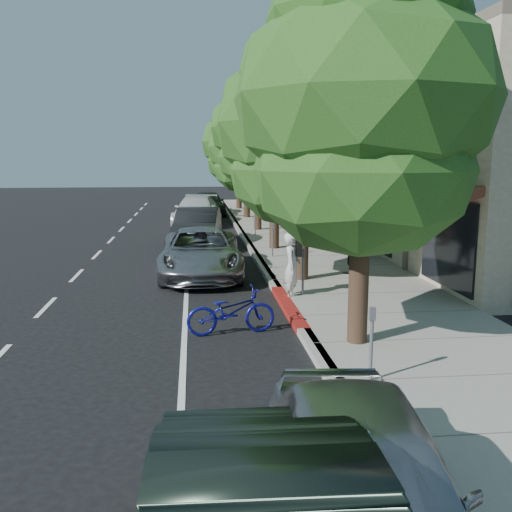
{
  "coord_description": "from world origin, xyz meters",
  "views": [
    {
      "loc": [
        -2.35,
        -12.81,
        3.87
      ],
      "look_at": [
        -0.79,
        1.39,
        1.35
      ],
      "focal_mm": 40.0,
      "sensor_mm": 36.0,
      "label": 1
    }
  ],
  "objects": [
    {
      "name": "street_tree_1",
      "position": [
        0.9,
        4.0,
        4.68
      ],
      "size": [
        5.3,
        5.3,
        7.78
      ],
      "color": "black",
      "rests_on": "ground"
    },
    {
      "name": "pedestrian",
      "position": [
        2.56,
        4.7,
        0.95
      ],
      "size": [
        0.98,
        0.93,
        1.6
      ],
      "primitive_type": "imported",
      "rotation": [
        0.0,
        0.0,
        3.73
      ],
      "color": "black",
      "rests_on": "sidewalk"
    },
    {
      "name": "near_car_a",
      "position": [
        -0.81,
        -8.0,
        0.78
      ],
      "size": [
        2.27,
        4.71,
        1.55
      ],
      "primitive_type": "imported",
      "rotation": [
        0.0,
        0.0,
        -0.1
      ],
      "color": "#A5A5AA",
      "rests_on": "ground"
    },
    {
      "name": "sidewalk",
      "position": [
        2.3,
        8.0,
        0.07
      ],
      "size": [
        4.6,
        56.0,
        0.15
      ],
      "primitive_type": "cube",
      "color": "gray",
      "rests_on": "ground"
    },
    {
      "name": "silver_suv",
      "position": [
        -2.14,
        5.5,
        0.77
      ],
      "size": [
        2.64,
        5.59,
        1.55
      ],
      "primitive_type": "imported",
      "rotation": [
        0.0,
        0.0,
        -0.01
      ],
      "color": "#9C9B9F",
      "rests_on": "ground"
    },
    {
      "name": "storefront_building",
      "position": [
        9.6,
        18.0,
        3.5
      ],
      "size": [
        10.0,
        36.0,
        7.0
      ],
      "primitive_type": "cube",
      "color": "beige",
      "rests_on": "ground"
    },
    {
      "name": "street_tree_2",
      "position": [
        0.9,
        10.0,
        4.55
      ],
      "size": [
        4.4,
        4.4,
        7.34
      ],
      "color": "black",
      "rests_on": "ground"
    },
    {
      "name": "street_tree_3",
      "position": [
        0.9,
        16.0,
        5.11
      ],
      "size": [
        4.86,
        4.86,
        8.22
      ],
      "color": "black",
      "rests_on": "ground"
    },
    {
      "name": "curb",
      "position": [
        0.0,
        8.0,
        0.07
      ],
      "size": [
        0.3,
        56.0,
        0.15
      ],
      "primitive_type": "cube",
      "color": "#9E998E",
      "rests_on": "ground"
    },
    {
      "name": "ground",
      "position": [
        0.0,
        0.0,
        0.0
      ],
      "size": [
        120.0,
        120.0,
        0.0
      ],
      "primitive_type": "plane",
      "color": "black",
      "rests_on": "ground"
    },
    {
      "name": "bicycle",
      "position": [
        -1.57,
        -0.76,
        0.52
      ],
      "size": [
        2.04,
        0.97,
        1.03
      ],
      "primitive_type": "imported",
      "rotation": [
        0.0,
        0.0,
        1.72
      ],
      "color": "navy",
      "rests_on": "ground"
    },
    {
      "name": "dark_suv_far",
      "position": [
        -1.38,
        24.94,
        0.8
      ],
      "size": [
        2.33,
        4.86,
        1.6
      ],
      "primitive_type": "imported",
      "rotation": [
        0.0,
        0.0,
        0.1
      ],
      "color": "black",
      "rests_on": "ground"
    },
    {
      "name": "street_tree_4",
      "position": [
        0.9,
        22.0,
        4.3
      ],
      "size": [
        4.85,
        4.85,
        7.14
      ],
      "color": "black",
      "rests_on": "ground"
    },
    {
      "name": "street_tree_0",
      "position": [
        0.9,
        -2.0,
        4.84
      ],
      "size": [
        5.08,
        5.08,
        7.93
      ],
      "color": "black",
      "rests_on": "ground"
    },
    {
      "name": "dark_sedan",
      "position": [
        -2.2,
        11.59,
        0.83
      ],
      "size": [
        2.29,
        5.2,
        1.66
      ],
      "primitive_type": "imported",
      "rotation": [
        0.0,
        0.0,
        -0.11
      ],
      "color": "black",
      "rests_on": "ground"
    },
    {
      "name": "street_tree_5",
      "position": [
        0.9,
        28.0,
        4.73
      ],
      "size": [
        5.41,
        5.41,
        7.87
      ],
      "color": "black",
      "rests_on": "ground"
    },
    {
      "name": "cyclist",
      "position": [
        0.25,
        1.99,
        0.93
      ],
      "size": [
        0.63,
        0.78,
        1.85
      ],
      "primitive_type": "imported",
      "rotation": [
        0.0,
        0.0,
        1.27
      ],
      "color": "silver",
      "rests_on": "ground"
    },
    {
      "name": "white_pickup",
      "position": [
        -2.2,
        19.34,
        0.81
      ],
      "size": [
        2.95,
        5.83,
        1.62
      ],
      "primitive_type": "imported",
      "rotation": [
        0.0,
        0.0,
        -0.12
      ],
      "color": "silver",
      "rests_on": "ground"
    },
    {
      "name": "curb_red_segment",
      "position": [
        0.0,
        1.0,
        0.07
      ],
      "size": [
        0.32,
        4.0,
        0.15
      ],
      "primitive_type": "cube",
      "color": "maroon",
      "rests_on": "ground"
    }
  ]
}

